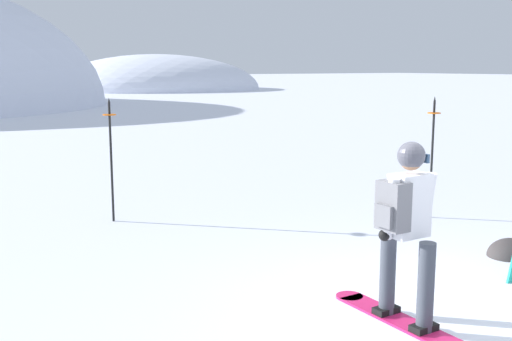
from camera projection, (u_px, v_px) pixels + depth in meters
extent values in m
plane|color=white|center=(469.00, 328.00, 5.68)|extent=(300.00, 300.00, 0.00)
ellipsoid|color=white|center=(157.00, 89.00, 62.89)|extent=(21.34, 19.20, 7.08)
cube|color=#D11E5B|center=(404.00, 323.00, 5.77)|extent=(0.29, 1.56, 0.02)
cylinder|color=#D11E5B|center=(349.00, 297.00, 6.42)|extent=(0.28, 0.28, 0.02)
cube|color=black|center=(386.00, 310.00, 5.96)|extent=(0.25, 0.14, 0.06)
cube|color=black|center=(424.00, 328.00, 5.56)|extent=(0.25, 0.14, 0.06)
cylinder|color=#3D424C|center=(388.00, 272.00, 5.90)|extent=(0.15, 0.15, 0.82)
cylinder|color=#3D424C|center=(426.00, 287.00, 5.50)|extent=(0.15, 0.15, 0.82)
cube|color=silver|center=(409.00, 205.00, 5.58)|extent=(0.36, 0.22, 0.58)
cylinder|color=silver|center=(390.00, 208.00, 5.46)|extent=(0.10, 0.18, 0.57)
cylinder|color=silver|center=(427.00, 202.00, 5.70)|extent=(0.10, 0.18, 0.57)
sphere|color=black|center=(385.00, 235.00, 5.53)|extent=(0.11, 0.11, 0.11)
sphere|color=black|center=(424.00, 227.00, 5.79)|extent=(0.11, 0.11, 0.11)
cube|color=slate|center=(393.00, 206.00, 5.47)|extent=(0.18, 0.28, 0.44)
cube|color=slate|center=(384.00, 216.00, 5.44)|extent=(0.06, 0.20, 0.20)
sphere|color=#9E7051|center=(411.00, 159.00, 5.51)|extent=(0.21, 0.21, 0.21)
sphere|color=#4C4C56|center=(411.00, 155.00, 5.51)|extent=(0.25, 0.25, 0.25)
cube|color=navy|center=(422.00, 158.00, 5.58)|extent=(0.03, 0.17, 0.08)
cylinder|color=black|center=(111.00, 163.00, 9.44)|extent=(0.04, 0.04, 1.83)
cylinder|color=orange|center=(109.00, 115.00, 9.32)|extent=(0.20, 0.20, 0.02)
cone|color=black|center=(109.00, 100.00, 9.28)|extent=(0.04, 0.04, 0.08)
cylinder|color=black|center=(432.00, 160.00, 9.67)|extent=(0.04, 0.04, 1.84)
cylinder|color=orange|center=(434.00, 113.00, 9.55)|extent=(0.20, 0.20, 0.02)
cone|color=black|center=(435.00, 99.00, 9.51)|extent=(0.04, 0.04, 0.08)
ellipsoid|color=#383333|center=(510.00, 256.00, 7.85)|extent=(0.63, 0.54, 0.44)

